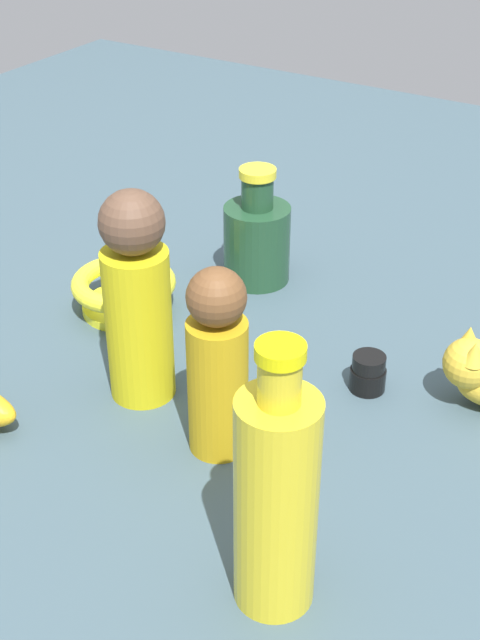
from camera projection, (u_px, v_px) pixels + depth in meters
name	position (u px, v px, depth m)	size (l,w,h in m)	color
ground	(240.00, 391.00, 0.90)	(2.00, 2.00, 0.00)	#384C56
bottle_short	(257.00, 238.00, 1.07)	(0.08, 0.08, 0.15)	#1D4028
bottle_tall	(276.00, 498.00, 0.63)	(0.06, 0.06, 0.23)	gold
person_figure_child	(217.00, 364.00, 0.78)	(0.08, 0.08, 0.19)	#B48D14
nail_polish_jar	(368.00, 373.00, 0.90)	(0.04, 0.04, 0.04)	black
bowl	(124.00, 289.00, 1.02)	(0.12, 0.12, 0.05)	yellow
person_figure_adult	(137.00, 300.00, 0.85)	(0.08, 0.08, 0.22)	gold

